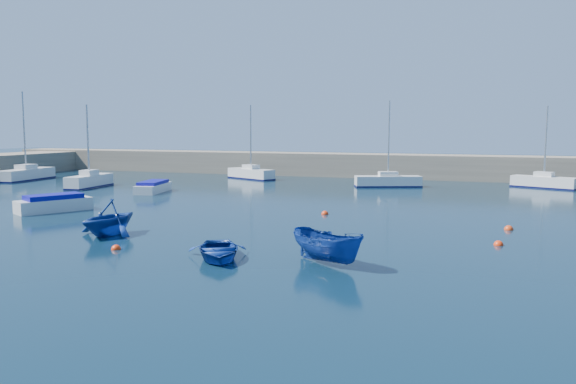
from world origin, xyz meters
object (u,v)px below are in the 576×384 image
(sailboat_6, at_px, (388,181))
(dinghy_center, at_px, (218,251))
(dinghy_right, at_px, (328,247))
(sailboat_5, at_px, (251,173))
(motorboat_2, at_px, (153,187))
(motorboat_1, at_px, (54,203))
(sailboat_3, at_px, (89,180))
(sailboat_7, at_px, (544,182))
(dinghy_left, at_px, (109,217))
(sailboat_4, at_px, (26,174))

(sailboat_6, bearing_deg, dinghy_center, 155.45)
(dinghy_right, bearing_deg, sailboat_5, 57.00)
(sailboat_6, xyz_separation_m, dinghy_center, (-1.72, -31.78, -0.20))
(sailboat_5, height_order, motorboat_2, sailboat_5)
(motorboat_1, height_order, dinghy_center, motorboat_1)
(sailboat_3, xyz_separation_m, dinghy_center, (24.44, -21.92, -0.28))
(sailboat_7, xyz_separation_m, motorboat_2, (-32.01, -15.12, -0.13))
(sailboat_3, height_order, sailboat_5, sailboat_5)
(sailboat_5, height_order, sailboat_6, sailboat_6)
(dinghy_center, bearing_deg, motorboat_2, 100.89)
(sailboat_6, bearing_deg, sailboat_7, -95.91)
(dinghy_center, distance_m, dinghy_right, 4.66)
(sailboat_7, height_order, motorboat_2, sailboat_7)
(sailboat_3, bearing_deg, sailboat_7, 12.87)
(sailboat_3, height_order, dinghy_center, sailboat_3)
(dinghy_center, xyz_separation_m, dinghy_left, (-7.70, 2.86, 0.56))
(sailboat_4, distance_m, dinghy_left, 36.15)
(sailboat_7, distance_m, dinghy_right, 36.51)
(sailboat_6, relative_size, sailboat_7, 1.07)
(sailboat_6, bearing_deg, dinghy_left, 140.51)
(sailboat_4, distance_m, sailboat_5, 23.86)
(sailboat_5, distance_m, sailboat_7, 29.17)
(sailboat_6, relative_size, dinghy_right, 2.17)
(sailboat_7, bearing_deg, sailboat_4, 124.03)
(sailboat_4, bearing_deg, dinghy_center, -42.66)
(sailboat_7, xyz_separation_m, dinghy_left, (-23.13, -32.73, 0.34))
(sailboat_3, distance_m, sailboat_6, 27.96)
(motorboat_1, xyz_separation_m, dinghy_center, (16.44, -8.58, -0.17))
(sailboat_3, height_order, motorboat_2, sailboat_3)
(dinghy_left, bearing_deg, sailboat_3, 138.17)
(sailboat_6, distance_m, motorboat_1, 29.46)
(motorboat_2, bearing_deg, sailboat_5, 66.57)
(sailboat_7, bearing_deg, sailboat_5, 114.22)
(sailboat_4, distance_m, dinghy_right, 47.41)
(motorboat_1, xyz_separation_m, dinghy_right, (21.03, -7.85, 0.18))
(motorboat_1, height_order, dinghy_left, dinghy_left)
(sailboat_5, bearing_deg, dinghy_left, -143.65)
(dinghy_center, bearing_deg, dinghy_left, 131.49)
(dinghy_left, bearing_deg, dinghy_center, -13.53)
(dinghy_right, bearing_deg, sailboat_3, 82.76)
(dinghy_left, relative_size, dinghy_right, 0.95)
(sailboat_7, bearing_deg, dinghy_center, 179.66)
(dinghy_center, bearing_deg, sailboat_6, 58.79)
(motorboat_2, bearing_deg, sailboat_4, 152.27)
(sailboat_7, height_order, dinghy_left, sailboat_7)
(sailboat_4, relative_size, dinghy_left, 2.63)
(motorboat_1, bearing_deg, sailboat_6, 79.42)
(sailboat_4, relative_size, dinghy_right, 2.51)
(sailboat_4, distance_m, dinghy_center, 44.00)
(sailboat_5, relative_size, dinghy_center, 2.23)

